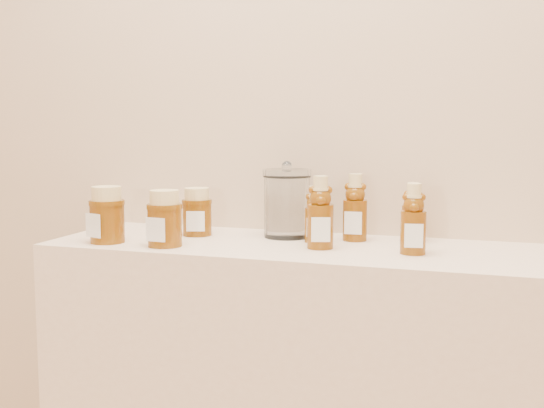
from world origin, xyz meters
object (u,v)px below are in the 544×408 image
(honey_jar_left, at_px, (107,215))
(bear_bottle_front_left, at_px, (320,208))
(bear_bottle_back_left, at_px, (315,211))
(glass_canister, at_px, (287,200))

(honey_jar_left, bearing_deg, bear_bottle_front_left, 28.14)
(bear_bottle_front_left, distance_m, honey_jar_left, 0.52)
(bear_bottle_back_left, xyz_separation_m, bear_bottle_front_left, (0.03, -0.08, 0.02))
(honey_jar_left, relative_size, glass_canister, 0.73)
(bear_bottle_front_left, bearing_deg, bear_bottle_back_left, 96.83)
(bear_bottle_back_left, bearing_deg, bear_bottle_front_left, -77.25)
(glass_canister, bearing_deg, bear_bottle_front_left, -46.48)
(bear_bottle_front_left, relative_size, honey_jar_left, 1.39)
(honey_jar_left, bearing_deg, bear_bottle_back_left, 37.36)
(bear_bottle_back_left, distance_m, glass_canister, 0.10)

